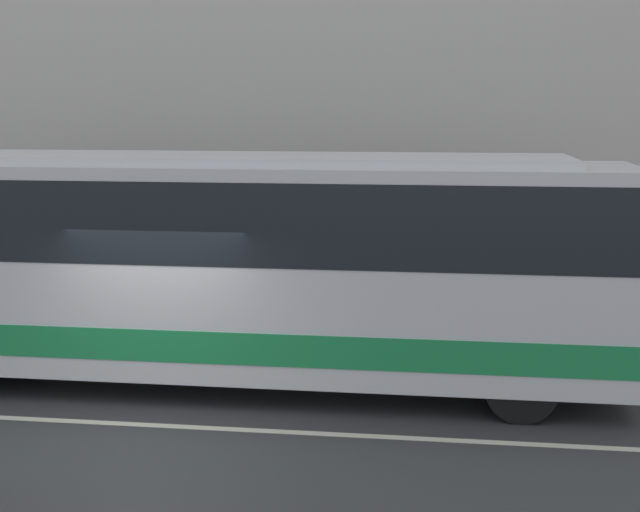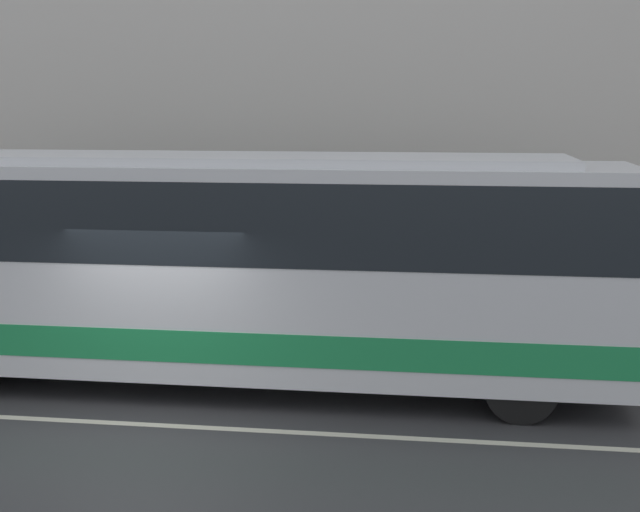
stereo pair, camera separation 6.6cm
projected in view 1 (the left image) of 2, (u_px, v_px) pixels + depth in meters
ground_plane at (144, 425)px, 11.75m from camera, size 60.00×60.00×0.00m
sidewalk at (237, 321)px, 17.05m from camera, size 60.00×2.88×0.18m
building_facade at (251, 7)px, 17.60m from camera, size 60.00×0.35×12.59m
lane_stripe at (144, 425)px, 11.75m from camera, size 54.00×0.14×0.01m
transit_bus at (211, 256)px, 13.23m from camera, size 12.19×2.53×3.46m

